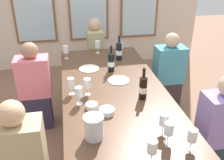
{
  "coord_description": "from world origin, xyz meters",
  "views": [
    {
      "loc": [
        -0.44,
        -2.22,
        2.0
      ],
      "look_at": [
        0.0,
        0.14,
        0.79
      ],
      "focal_mm": 40.83,
      "sensor_mm": 36.0,
      "label": 1
    }
  ],
  "objects_px": {
    "wine_bottle_0": "(143,87)",
    "seated_person_0": "(35,89)",
    "tasting_bowl_0": "(92,106)",
    "wine_glass_4": "(164,120)",
    "white_plate_1": "(119,80)",
    "seated_person_4": "(95,54)",
    "wine_glass_7": "(66,50)",
    "metal_pitcher": "(94,127)",
    "dining_table": "(115,96)",
    "wine_glass_8": "(120,47)",
    "wine_bottle_1": "(111,62)",
    "seated_person_3": "(219,133)",
    "wine_glass_0": "(87,84)",
    "wine_glass_2": "(71,83)",
    "wine_glass_6": "(192,136)",
    "tasting_bowl_1": "(107,111)",
    "seated_person_1": "(168,76)",
    "wine_glass_5": "(169,129)",
    "wine_bottle_2": "(119,51)",
    "white_plate_0": "(89,69)",
    "wine_glass_1": "(79,92)",
    "wine_glass_3": "(98,45)",
    "wine_glass_9": "(152,148)"
  },
  "relations": [
    {
      "from": "dining_table",
      "to": "wine_glass_8",
      "type": "height_order",
      "value": "wine_glass_8"
    },
    {
      "from": "tasting_bowl_0",
      "to": "seated_person_0",
      "type": "bearing_deg",
      "value": 124.23
    },
    {
      "from": "white_plate_0",
      "to": "wine_glass_1",
      "type": "bearing_deg",
      "value": -102.28
    },
    {
      "from": "metal_pitcher",
      "to": "tasting_bowl_1",
      "type": "xyz_separation_m",
      "value": [
        0.15,
        0.3,
        -0.07
      ]
    },
    {
      "from": "wine_glass_4",
      "to": "seated_person_1",
      "type": "xyz_separation_m",
      "value": [
        0.62,
        1.37,
        -0.33
      ]
    },
    {
      "from": "metal_pitcher",
      "to": "wine_glass_3",
      "type": "xyz_separation_m",
      "value": [
        0.27,
        1.79,
        0.03
      ]
    },
    {
      "from": "tasting_bowl_1",
      "to": "seated_person_0",
      "type": "bearing_deg",
      "value": 126.02
    },
    {
      "from": "wine_glass_0",
      "to": "seated_person_4",
      "type": "distance_m",
      "value": 1.68
    },
    {
      "from": "tasting_bowl_0",
      "to": "wine_bottle_1",
      "type": "bearing_deg",
      "value": 67.11
    },
    {
      "from": "wine_glass_9",
      "to": "dining_table",
      "type": "bearing_deg",
      "value": 93.07
    },
    {
      "from": "tasting_bowl_0",
      "to": "seated_person_3",
      "type": "relative_size",
      "value": 0.1
    },
    {
      "from": "dining_table",
      "to": "wine_glass_0",
      "type": "height_order",
      "value": "wine_glass_0"
    },
    {
      "from": "tasting_bowl_0",
      "to": "seated_person_1",
      "type": "relative_size",
      "value": 0.1
    },
    {
      "from": "wine_bottle_1",
      "to": "tasting_bowl_1",
      "type": "height_order",
      "value": "wine_bottle_1"
    },
    {
      "from": "white_plate_1",
      "to": "tasting_bowl_0",
      "type": "xyz_separation_m",
      "value": [
        -0.35,
        -0.49,
        0.02
      ]
    },
    {
      "from": "metal_pitcher",
      "to": "wine_glass_4",
      "type": "distance_m",
      "value": 0.53
    },
    {
      "from": "seated_person_3",
      "to": "seated_person_4",
      "type": "xyz_separation_m",
      "value": [
        -0.85,
        2.18,
        0.0
      ]
    },
    {
      "from": "wine_bottle_0",
      "to": "wine_glass_2",
      "type": "relative_size",
      "value": 1.81
    },
    {
      "from": "wine_glass_2",
      "to": "wine_glass_8",
      "type": "height_order",
      "value": "same"
    },
    {
      "from": "white_plate_1",
      "to": "wine_glass_4",
      "type": "distance_m",
      "value": 0.96
    },
    {
      "from": "dining_table",
      "to": "wine_glass_6",
      "type": "bearing_deg",
      "value": -68.88
    },
    {
      "from": "wine_bottle_0",
      "to": "seated_person_0",
      "type": "relative_size",
      "value": 0.28
    },
    {
      "from": "white_plate_1",
      "to": "wine_glass_1",
      "type": "distance_m",
      "value": 0.61
    },
    {
      "from": "white_plate_1",
      "to": "wine_glass_9",
      "type": "distance_m",
      "value": 1.22
    },
    {
      "from": "white_plate_0",
      "to": "wine_glass_6",
      "type": "relative_size",
      "value": 1.37
    },
    {
      "from": "metal_pitcher",
      "to": "tasting_bowl_0",
      "type": "distance_m",
      "value": 0.42
    },
    {
      "from": "seated_person_4",
      "to": "wine_glass_7",
      "type": "bearing_deg",
      "value": -126.35
    },
    {
      "from": "wine_glass_5",
      "to": "seated_person_0",
      "type": "bearing_deg",
      "value": 127.2
    },
    {
      "from": "wine_glass_0",
      "to": "seated_person_0",
      "type": "xyz_separation_m",
      "value": [
        -0.58,
        0.62,
        -0.33
      ]
    },
    {
      "from": "metal_pitcher",
      "to": "wine_glass_1",
      "type": "height_order",
      "value": "metal_pitcher"
    },
    {
      "from": "wine_bottle_0",
      "to": "wine_glass_1",
      "type": "distance_m",
      "value": 0.6
    },
    {
      "from": "wine_glass_8",
      "to": "wine_bottle_2",
      "type": "bearing_deg",
      "value": -109.05
    },
    {
      "from": "wine_glass_4",
      "to": "seated_person_0",
      "type": "relative_size",
      "value": 0.16
    },
    {
      "from": "wine_glass_5",
      "to": "seated_person_3",
      "type": "relative_size",
      "value": 0.16
    },
    {
      "from": "wine_glass_2",
      "to": "wine_glass_6",
      "type": "xyz_separation_m",
      "value": [
        0.79,
        -0.95,
        -0.0
      ]
    },
    {
      "from": "wine_bottle_1",
      "to": "seated_person_0",
      "type": "bearing_deg",
      "value": 172.51
    },
    {
      "from": "wine_bottle_0",
      "to": "wine_bottle_2",
      "type": "xyz_separation_m",
      "value": [
        -0.02,
        1.0,
        0.0
      ]
    },
    {
      "from": "dining_table",
      "to": "metal_pitcher",
      "type": "distance_m",
      "value": 0.77
    },
    {
      "from": "wine_glass_4",
      "to": "seated_person_4",
      "type": "xyz_separation_m",
      "value": [
        -0.24,
        2.33,
        -0.33
      ]
    },
    {
      "from": "white_plate_0",
      "to": "wine_bottle_2",
      "type": "bearing_deg",
      "value": 28.4
    },
    {
      "from": "wine_glass_4",
      "to": "wine_bottle_2",
      "type": "bearing_deg",
      "value": 90.86
    },
    {
      "from": "white_plate_1",
      "to": "seated_person_4",
      "type": "bearing_deg",
      "value": 93.5
    },
    {
      "from": "white_plate_1",
      "to": "tasting_bowl_0",
      "type": "height_order",
      "value": "tasting_bowl_0"
    },
    {
      "from": "wine_bottle_0",
      "to": "wine_glass_7",
      "type": "bearing_deg",
      "value": 120.55
    },
    {
      "from": "wine_glass_4",
      "to": "white_plate_1",
      "type": "bearing_deg",
      "value": 99.22
    },
    {
      "from": "tasting_bowl_0",
      "to": "wine_glass_2",
      "type": "xyz_separation_m",
      "value": [
        -0.16,
        0.29,
        0.1
      ]
    },
    {
      "from": "wine_glass_0",
      "to": "wine_glass_3",
      "type": "relative_size",
      "value": 1.0
    },
    {
      "from": "tasting_bowl_0",
      "to": "wine_glass_9",
      "type": "bearing_deg",
      "value": -66.26
    },
    {
      "from": "seated_person_1",
      "to": "wine_glass_5",
      "type": "bearing_deg",
      "value": -112.73
    },
    {
      "from": "wine_bottle_2",
      "to": "wine_glass_2",
      "type": "relative_size",
      "value": 1.84
    }
  ]
}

